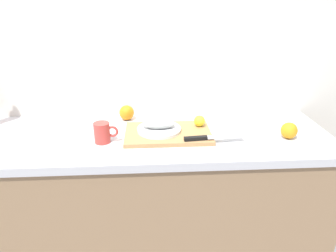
{
  "coord_description": "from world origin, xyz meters",
  "views": [
    {
      "loc": [
        0.1,
        -1.39,
        1.54
      ],
      "look_at": [
        0.18,
        -0.01,
        0.95
      ],
      "focal_mm": 32.45,
      "sensor_mm": 36.0,
      "label": 1
    }
  ],
  "objects_px": {
    "white_plate": "(159,129)",
    "coffee_mug_0": "(103,133)",
    "orange_0": "(289,130)",
    "lemon_0": "(199,121)",
    "fish_fillet": "(159,125)",
    "cutting_board": "(168,133)",
    "chef_knife": "(207,138)"
  },
  "relations": [
    {
      "from": "chef_knife",
      "to": "lemon_0",
      "type": "xyz_separation_m",
      "value": [
        -0.01,
        0.16,
        0.02
      ]
    },
    {
      "from": "fish_fillet",
      "to": "orange_0",
      "type": "height_order",
      "value": "orange_0"
    },
    {
      "from": "cutting_board",
      "to": "coffee_mug_0",
      "type": "height_order",
      "value": "coffee_mug_0"
    },
    {
      "from": "white_plate",
      "to": "lemon_0",
      "type": "distance_m",
      "value": 0.22
    },
    {
      "from": "white_plate",
      "to": "orange_0",
      "type": "height_order",
      "value": "orange_0"
    },
    {
      "from": "fish_fillet",
      "to": "lemon_0",
      "type": "relative_size",
      "value": 2.83
    },
    {
      "from": "chef_knife",
      "to": "orange_0",
      "type": "distance_m",
      "value": 0.41
    },
    {
      "from": "coffee_mug_0",
      "to": "orange_0",
      "type": "xyz_separation_m",
      "value": [
        0.9,
        -0.01,
        -0.01
      ]
    },
    {
      "from": "white_plate",
      "to": "coffee_mug_0",
      "type": "xyz_separation_m",
      "value": [
        -0.27,
        -0.07,
        0.02
      ]
    },
    {
      "from": "chef_knife",
      "to": "white_plate",
      "type": "bearing_deg",
      "value": 146.91
    },
    {
      "from": "lemon_0",
      "to": "coffee_mug_0",
      "type": "distance_m",
      "value": 0.49
    },
    {
      "from": "white_plate",
      "to": "coffee_mug_0",
      "type": "relative_size",
      "value": 1.9
    },
    {
      "from": "lemon_0",
      "to": "orange_0",
      "type": "xyz_separation_m",
      "value": [
        0.42,
        -0.13,
        -0.01
      ]
    },
    {
      "from": "coffee_mug_0",
      "to": "orange_0",
      "type": "distance_m",
      "value": 0.9
    },
    {
      "from": "lemon_0",
      "to": "white_plate",
      "type": "bearing_deg",
      "value": -166.97
    },
    {
      "from": "white_plate",
      "to": "coffee_mug_0",
      "type": "bearing_deg",
      "value": -165.15
    },
    {
      "from": "cutting_board",
      "to": "chef_knife",
      "type": "xyz_separation_m",
      "value": [
        0.18,
        -0.1,
        0.02
      ]
    },
    {
      "from": "orange_0",
      "to": "chef_knife",
      "type": "bearing_deg",
      "value": -175.29
    },
    {
      "from": "fish_fillet",
      "to": "lemon_0",
      "type": "height_order",
      "value": "lemon_0"
    },
    {
      "from": "fish_fillet",
      "to": "white_plate",
      "type": "bearing_deg",
      "value": 0.0
    },
    {
      "from": "lemon_0",
      "to": "orange_0",
      "type": "height_order",
      "value": "orange_0"
    },
    {
      "from": "chef_knife",
      "to": "cutting_board",
      "type": "bearing_deg",
      "value": 144.12
    },
    {
      "from": "lemon_0",
      "to": "coffee_mug_0",
      "type": "height_order",
      "value": "coffee_mug_0"
    },
    {
      "from": "orange_0",
      "to": "coffee_mug_0",
      "type": "bearing_deg",
      "value": 179.5
    },
    {
      "from": "fish_fillet",
      "to": "chef_knife",
      "type": "distance_m",
      "value": 0.25
    },
    {
      "from": "cutting_board",
      "to": "fish_fillet",
      "type": "height_order",
      "value": "fish_fillet"
    },
    {
      "from": "coffee_mug_0",
      "to": "cutting_board",
      "type": "bearing_deg",
      "value": 10.8
    },
    {
      "from": "fish_fillet",
      "to": "coffee_mug_0",
      "type": "relative_size",
      "value": 1.42
    },
    {
      "from": "fish_fillet",
      "to": "orange_0",
      "type": "bearing_deg",
      "value": -7.14
    },
    {
      "from": "orange_0",
      "to": "lemon_0",
      "type": "bearing_deg",
      "value": 163.09
    },
    {
      "from": "white_plate",
      "to": "orange_0",
      "type": "bearing_deg",
      "value": -7.14
    },
    {
      "from": "lemon_0",
      "to": "fish_fillet",
      "type": "bearing_deg",
      "value": -166.97
    }
  ]
}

